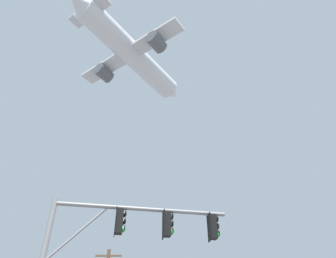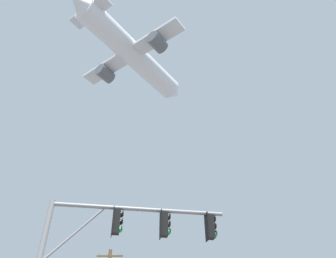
% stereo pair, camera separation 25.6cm
% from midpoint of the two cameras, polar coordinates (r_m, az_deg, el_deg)
% --- Properties ---
extents(signal_pole_near, '(6.46, 1.42, 6.35)m').
position_cam_midpoint_polar(signal_pole_near, '(11.83, -8.34, -19.85)').
color(signal_pole_near, gray).
rests_on(signal_pole_near, ground).
extents(airplane, '(17.27, 21.93, 6.73)m').
position_cam_midpoint_polar(airplane, '(50.58, -6.30, 13.36)').
color(airplane, white).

